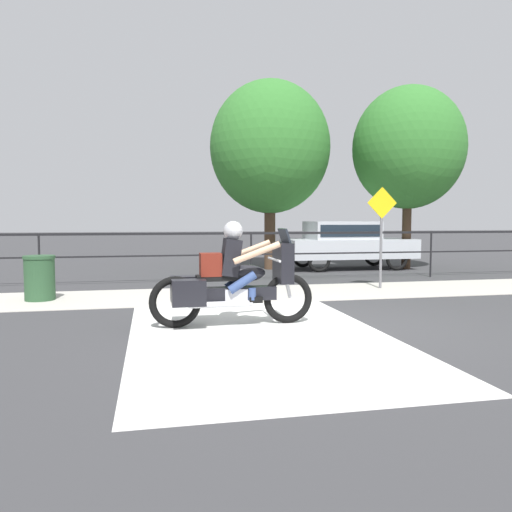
{
  "coord_description": "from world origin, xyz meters",
  "views": [
    {
      "loc": [
        -2.52,
        -6.97,
        1.59
      ],
      "look_at": [
        -0.79,
        1.21,
        0.98
      ],
      "focal_mm": 35.0,
      "sensor_mm": 36.0,
      "label": 1
    }
  ],
  "objects_px": {
    "motorcycle": "(232,280)",
    "tree_behind_car": "(408,148)",
    "parked_car": "(346,241)",
    "trash_bin": "(40,278)",
    "tree_behind_sign": "(270,148)",
    "street_sign": "(381,225)"
  },
  "relations": [
    {
      "from": "motorcycle",
      "to": "tree_behind_sign",
      "type": "relative_size",
      "value": 0.41
    },
    {
      "from": "parked_car",
      "to": "street_sign",
      "type": "xyz_separation_m",
      "value": [
        -0.98,
        -4.53,
        0.58
      ]
    },
    {
      "from": "parked_car",
      "to": "tree_behind_car",
      "type": "height_order",
      "value": "tree_behind_car"
    },
    {
      "from": "tree_behind_car",
      "to": "motorcycle",
      "type": "bearing_deg",
      "value": -132.89
    },
    {
      "from": "trash_bin",
      "to": "street_sign",
      "type": "xyz_separation_m",
      "value": [
        7.34,
        0.19,
        1.02
      ]
    },
    {
      "from": "tree_behind_car",
      "to": "street_sign",
      "type": "bearing_deg",
      "value": -124.95
    },
    {
      "from": "parked_car",
      "to": "tree_behind_car",
      "type": "relative_size",
      "value": 0.71
    },
    {
      "from": "motorcycle",
      "to": "street_sign",
      "type": "xyz_separation_m",
      "value": [
        4.0,
        3.27,
        0.77
      ]
    },
    {
      "from": "motorcycle",
      "to": "street_sign",
      "type": "relative_size",
      "value": 1.06
    },
    {
      "from": "parked_car",
      "to": "tree_behind_car",
      "type": "bearing_deg",
      "value": -12.21
    },
    {
      "from": "parked_car",
      "to": "trash_bin",
      "type": "bearing_deg",
      "value": -152.6
    },
    {
      "from": "motorcycle",
      "to": "tree_behind_car",
      "type": "bearing_deg",
      "value": 45.2
    },
    {
      "from": "motorcycle",
      "to": "tree_behind_car",
      "type": "relative_size",
      "value": 0.43
    },
    {
      "from": "parked_car",
      "to": "trash_bin",
      "type": "height_order",
      "value": "parked_car"
    },
    {
      "from": "motorcycle",
      "to": "tree_behind_sign",
      "type": "distance_m",
      "value": 9.23
    },
    {
      "from": "parked_car",
      "to": "trash_bin",
      "type": "relative_size",
      "value": 4.65
    },
    {
      "from": "trash_bin",
      "to": "tree_behind_sign",
      "type": "xyz_separation_m",
      "value": [
        5.9,
        5.18,
        3.43
      ]
    },
    {
      "from": "street_sign",
      "to": "tree_behind_sign",
      "type": "relative_size",
      "value": 0.39
    },
    {
      "from": "tree_behind_sign",
      "to": "tree_behind_car",
      "type": "bearing_deg",
      "value": -10.56
    },
    {
      "from": "trash_bin",
      "to": "tree_behind_sign",
      "type": "relative_size",
      "value": 0.15
    },
    {
      "from": "street_sign",
      "to": "tree_behind_sign",
      "type": "distance_m",
      "value": 5.73
    },
    {
      "from": "tree_behind_sign",
      "to": "street_sign",
      "type": "bearing_deg",
      "value": -74.01
    }
  ]
}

